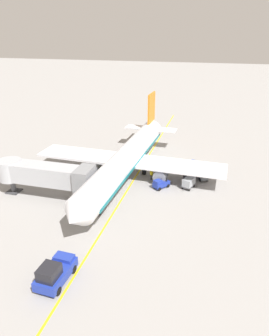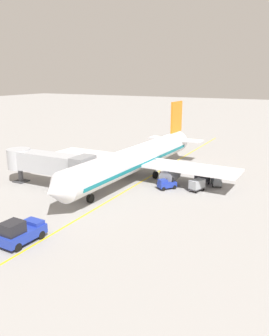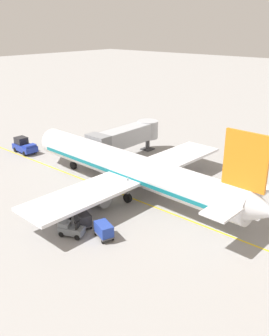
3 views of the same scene
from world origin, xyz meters
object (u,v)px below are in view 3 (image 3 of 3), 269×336
(baggage_cart_third_in_train, at_px, (104,230))
(ground_crew_wing_walker, at_px, (109,195))
(baggage_cart_front, at_px, (62,210))
(baggage_cart_second_in_train, at_px, (83,218))
(jet_bridge, at_px, (126,136))
(baggage_tug_lead, at_px, (71,229))
(baggage_tug_trailing, at_px, (83,197))
(parked_airliner, at_px, (131,168))
(pushback_tractor, at_px, (24,146))

(baggage_cart_third_in_train, bearing_deg, ground_crew_wing_walker, 41.00)
(baggage_cart_front, height_order, baggage_cart_second_in_train, same)
(jet_bridge, xyz_separation_m, baggage_cart_second_in_train, (-18.64, -10.86, -2.51))
(baggage_tug_lead, height_order, baggage_tug_trailing, same)
(parked_airliner, relative_size, jet_bridge, 2.68)
(pushback_tractor, bearing_deg, parked_airliner, -90.17)
(baggage_tug_lead, relative_size, baggage_cart_third_in_train, 0.94)
(jet_bridge, bearing_deg, baggage_tug_lead, -151.29)
(baggage_tug_lead, height_order, baggage_cart_front, baggage_tug_lead)
(baggage_cart_front, height_order, ground_crew_wing_walker, ground_crew_wing_walker)
(parked_airliner, bearing_deg, baggage_cart_front, 173.05)
(jet_bridge, xyz_separation_m, ground_crew_wing_walker, (-12.94, -9.03, -2.50))
(baggage_cart_third_in_train, bearing_deg, parked_airliner, 27.76)
(pushback_tractor, bearing_deg, baggage_cart_second_in_train, -111.01)
(baggage_cart_second_in_train, distance_m, ground_crew_wing_walker, 5.99)
(parked_airliner, xyz_separation_m, baggage_cart_third_in_train, (-9.69, -5.10, -2.24))
(baggage_tug_lead, bearing_deg, jet_bridge, 28.71)
(pushback_tractor, bearing_deg, ground_crew_wing_walker, -99.61)
(baggage_tug_trailing, distance_m, ground_crew_wing_walker, 3.03)
(baggage_cart_second_in_train, bearing_deg, baggage_cart_front, 93.56)
(pushback_tractor, distance_m, baggage_tug_trailing, 21.76)
(baggage_tug_trailing, bearing_deg, baggage_cart_second_in_train, -132.26)
(parked_airliner, height_order, baggage_cart_third_in_train, parked_airliner)
(baggage_tug_trailing, height_order, ground_crew_wing_walker, ground_crew_wing_walker)
(parked_airliner, height_order, ground_crew_wing_walker, parked_airliner)
(ground_crew_wing_walker, bearing_deg, jet_bridge, 34.91)
(baggage_tug_lead, bearing_deg, parked_airliner, 11.21)
(jet_bridge, distance_m, baggage_cart_front, 20.54)
(baggage_tug_trailing, bearing_deg, pushback_tractor, 74.36)
(baggage_tug_trailing, xyz_separation_m, ground_crew_wing_walker, (1.93, -2.32, 0.24))
(baggage_tug_lead, xyz_separation_m, baggage_cart_front, (1.75, 3.47, 0.24))
(baggage_cart_front, relative_size, ground_crew_wing_walker, 1.75)
(pushback_tractor, distance_m, baggage_tug_lead, 28.02)
(pushback_tractor, xyz_separation_m, baggage_cart_second_in_train, (-9.64, -25.10, -0.15))
(jet_bridge, height_order, baggage_cart_third_in_train, jet_bridge)
(baggage_tug_lead, xyz_separation_m, baggage_cart_second_in_train, (1.94, 0.41, 0.24))
(baggage_cart_front, xyz_separation_m, ground_crew_wing_walker, (5.89, -1.23, 0.00))
(baggage_cart_front, bearing_deg, jet_bridge, 22.49)
(baggage_tug_lead, xyz_separation_m, baggage_tug_trailing, (5.71, 4.56, 0.00))
(baggage_tug_lead, height_order, ground_crew_wing_walker, ground_crew_wing_walker)
(jet_bridge, distance_m, baggage_tug_trailing, 16.54)
(parked_airliner, relative_size, baggage_tug_trailing, 13.70)
(pushback_tractor, height_order, baggage_cart_third_in_train, pushback_tractor)
(baggage_tug_lead, height_order, baggage_cart_third_in_train, baggage_tug_lead)
(parked_airliner, distance_m, baggage_cart_second_in_train, 10.00)
(parked_airliner, xyz_separation_m, pushback_tractor, (0.07, 23.23, -2.09))
(baggage_cart_front, relative_size, baggage_cart_third_in_train, 1.00)
(baggage_tug_trailing, bearing_deg, parked_airliner, -21.48)
(baggage_tug_lead, height_order, baggage_cart_second_in_train, baggage_tug_lead)
(parked_airliner, xyz_separation_m, baggage_cart_second_in_train, (-9.57, -1.87, -2.24))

